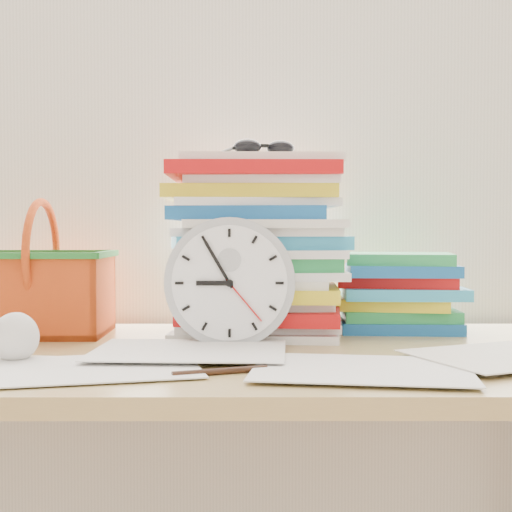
{
  "coord_description": "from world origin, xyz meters",
  "views": [
    {
      "loc": [
        0.06,
        0.37,
        0.96
      ],
      "look_at": [
        0.06,
        1.6,
        0.91
      ],
      "focal_mm": 50.0,
      "sensor_mm": 36.0,
      "label": 1
    }
  ],
  "objects_px": {
    "book_stack": "(395,292)",
    "basket": "(42,268)",
    "desk": "(220,393)",
    "clock": "(230,282)",
    "paper_stack": "(256,246)"
  },
  "relations": [
    {
      "from": "book_stack",
      "to": "basket",
      "type": "bearing_deg",
      "value": -176.12
    },
    {
      "from": "desk",
      "to": "book_stack",
      "type": "bearing_deg",
      "value": 34.11
    },
    {
      "from": "clock",
      "to": "paper_stack",
      "type": "bearing_deg",
      "value": 72.13
    },
    {
      "from": "book_stack",
      "to": "basket",
      "type": "relative_size",
      "value": 1.02
    },
    {
      "from": "book_stack",
      "to": "clock",
      "type": "bearing_deg",
      "value": -149.61
    },
    {
      "from": "desk",
      "to": "basket",
      "type": "bearing_deg",
      "value": 152.53
    },
    {
      "from": "clock",
      "to": "basket",
      "type": "bearing_deg",
      "value": 158.8
    },
    {
      "from": "book_stack",
      "to": "desk",
      "type": "bearing_deg",
      "value": -145.89
    },
    {
      "from": "clock",
      "to": "basket",
      "type": "xyz_separation_m",
      "value": [
        -0.38,
        0.15,
        0.02
      ]
    },
    {
      "from": "desk",
      "to": "book_stack",
      "type": "relative_size",
      "value": 5.2
    },
    {
      "from": "paper_stack",
      "to": "book_stack",
      "type": "height_order",
      "value": "paper_stack"
    },
    {
      "from": "desk",
      "to": "paper_stack",
      "type": "xyz_separation_m",
      "value": [
        0.06,
        0.19,
        0.25
      ]
    },
    {
      "from": "paper_stack",
      "to": "clock",
      "type": "xyz_separation_m",
      "value": [
        -0.05,
        -0.15,
        -0.06
      ]
    },
    {
      "from": "clock",
      "to": "book_stack",
      "type": "distance_m",
      "value": 0.39
    },
    {
      "from": "paper_stack",
      "to": "book_stack",
      "type": "relative_size",
      "value": 1.3
    }
  ]
}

